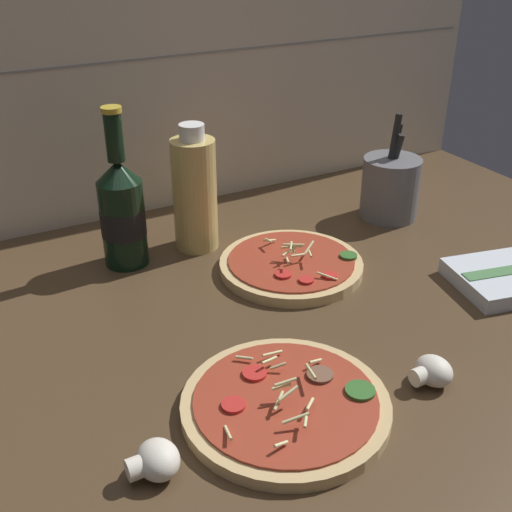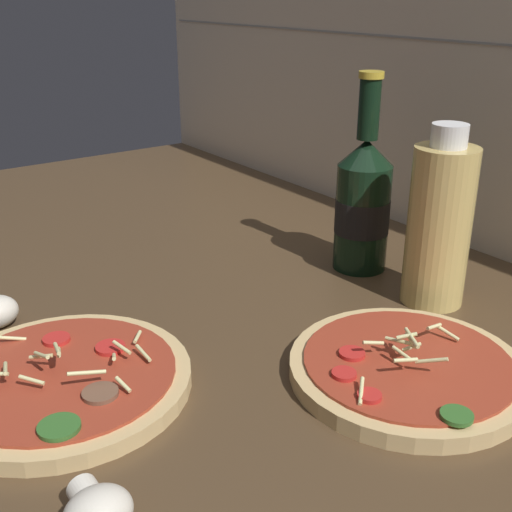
{
  "view_description": "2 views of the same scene",
  "coord_description": "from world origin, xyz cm",
  "px_view_note": "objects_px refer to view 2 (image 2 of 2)",
  "views": [
    {
      "loc": [
        -26.9,
        -60.85,
        51.81
      ],
      "look_at": [
        9.31,
        5.85,
        10.91
      ],
      "focal_mm": 45.0,
      "sensor_mm": 36.0,
      "label": 1
    },
    {
      "loc": [
        52.81,
        -28.79,
        36.51
      ],
      "look_at": [
        3.66,
        6.6,
        11.15
      ],
      "focal_mm": 45.0,
      "sensor_mm": 36.0,
      "label": 2
    }
  ],
  "objects_px": {
    "oil_bottle": "(439,224)",
    "mushroom_right": "(97,511)",
    "pizza_far": "(407,369)",
    "beer_bottle": "(363,203)",
    "pizza_near": "(63,380)"
  },
  "relations": [
    {
      "from": "oil_bottle",
      "to": "mushroom_right",
      "type": "xyz_separation_m",
      "value": [
        0.1,
        -0.46,
        -0.08
      ]
    },
    {
      "from": "pizza_near",
      "to": "beer_bottle",
      "type": "relative_size",
      "value": 0.94
    },
    {
      "from": "mushroom_right",
      "to": "oil_bottle",
      "type": "bearing_deg",
      "value": 102.27
    },
    {
      "from": "pizza_near",
      "to": "beer_bottle",
      "type": "bearing_deg",
      "value": 96.11
    },
    {
      "from": "pizza_near",
      "to": "beer_bottle",
      "type": "distance_m",
      "value": 0.43
    },
    {
      "from": "pizza_near",
      "to": "pizza_far",
      "type": "relative_size",
      "value": 1.06
    },
    {
      "from": "pizza_far",
      "to": "oil_bottle",
      "type": "height_order",
      "value": "oil_bottle"
    },
    {
      "from": "beer_bottle",
      "to": "oil_bottle",
      "type": "distance_m",
      "value": 0.12
    },
    {
      "from": "pizza_far",
      "to": "beer_bottle",
      "type": "distance_m",
      "value": 0.27
    },
    {
      "from": "pizza_far",
      "to": "mushroom_right",
      "type": "distance_m",
      "value": 0.31
    },
    {
      "from": "oil_bottle",
      "to": "mushroom_right",
      "type": "height_order",
      "value": "oil_bottle"
    },
    {
      "from": "pizza_near",
      "to": "oil_bottle",
      "type": "distance_m",
      "value": 0.43
    },
    {
      "from": "mushroom_right",
      "to": "beer_bottle",
      "type": "bearing_deg",
      "value": 115.71
    },
    {
      "from": "pizza_far",
      "to": "oil_bottle",
      "type": "relative_size",
      "value": 1.07
    },
    {
      "from": "mushroom_right",
      "to": "pizza_far",
      "type": "bearing_deg",
      "value": 90.86
    }
  ]
}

